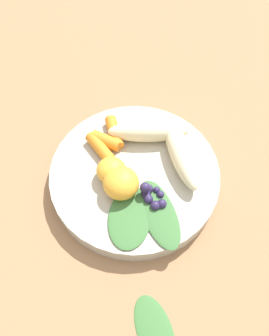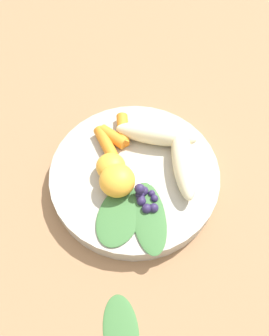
{
  "view_description": "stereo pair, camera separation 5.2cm",
  "coord_description": "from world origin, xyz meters",
  "views": [
    {
      "loc": [
        -0.1,
        -0.25,
        0.49
      ],
      "look_at": [
        0.0,
        0.0,
        0.04
      ],
      "focal_mm": 37.63,
      "sensor_mm": 36.0,
      "label": 1
    },
    {
      "loc": [
        -0.05,
        -0.26,
        0.49
      ],
      "look_at": [
        0.0,
        0.0,
        0.04
      ],
      "focal_mm": 37.63,
      "sensor_mm": 36.0,
      "label": 2
    }
  ],
  "objects": [
    {
      "name": "ground_plane",
      "position": [
        0.0,
        0.0,
        0.0
      ],
      "size": [
        2.4,
        2.4,
        0.0
      ],
      "primitive_type": "plane",
      "color": "#99704C"
    },
    {
      "name": "bowl",
      "position": [
        0.0,
        0.0,
        0.01
      ],
      "size": [
        0.26,
        0.26,
        0.03
      ],
      "primitive_type": "cylinder",
      "color": "#B2AD9E",
      "rests_on": "ground_plane"
    },
    {
      "name": "banana_peeled_left",
      "position": [
        0.04,
        0.05,
        0.05
      ],
      "size": [
        0.13,
        0.08,
        0.03
      ],
      "primitive_type": "ellipsoid",
      "rotation": [
        0.0,
        0.0,
        2.78
      ],
      "color": "beige",
      "rests_on": "bowl"
    },
    {
      "name": "banana_peeled_right",
      "position": [
        0.07,
        -0.01,
        0.05
      ],
      "size": [
        0.05,
        0.13,
        0.03
      ],
      "primitive_type": "ellipsoid",
      "rotation": [
        0.0,
        0.0,
        1.46
      ],
      "color": "beige",
      "rests_on": "bowl"
    },
    {
      "name": "orange_segment_near",
      "position": [
        -0.03,
        -0.02,
        0.05
      ],
      "size": [
        0.05,
        0.05,
        0.04
      ],
      "primitive_type": "ellipsoid",
      "color": "#F4A833",
      "rests_on": "bowl"
    },
    {
      "name": "orange_segment_far",
      "position": [
        -0.03,
        0.01,
        0.05
      ],
      "size": [
        0.04,
        0.04,
        0.03
      ],
      "primitive_type": "ellipsoid",
      "color": "#F4A833",
      "rests_on": "bowl"
    },
    {
      "name": "carrot_front",
      "position": [
        -0.01,
        0.07,
        0.04
      ],
      "size": [
        0.02,
        0.06,
        0.02
      ],
      "primitive_type": "cylinder",
      "rotation": [
        0.0,
        1.57,
        1.46
      ],
      "color": "orange",
      "rests_on": "bowl"
    },
    {
      "name": "carrot_mid_left",
      "position": [
        -0.02,
        0.06,
        0.04
      ],
      "size": [
        0.05,
        0.05,
        0.02
      ],
      "primitive_type": "cylinder",
      "rotation": [
        0.0,
        1.57,
        2.31
      ],
      "color": "orange",
      "rests_on": "bowl"
    },
    {
      "name": "carrot_mid_right",
      "position": [
        -0.03,
        0.05,
        0.04
      ],
      "size": [
        0.03,
        0.06,
        0.02
      ],
      "primitive_type": "cylinder",
      "rotation": [
        0.0,
        1.57,
        1.82
      ],
      "color": "orange",
      "rests_on": "bowl"
    },
    {
      "name": "blueberry_pile",
      "position": [
        0.01,
        -0.05,
        0.04
      ],
      "size": [
        0.03,
        0.04,
        0.03
      ],
      "color": "#2D234C",
      "rests_on": "bowl"
    },
    {
      "name": "coconut_shred_patch",
      "position": [
        -0.0,
        -0.02,
        0.03
      ],
      "size": [
        0.04,
        0.04,
        0.0
      ],
      "primitive_type": "cylinder",
      "color": "white",
      "rests_on": "bowl"
    },
    {
      "name": "kale_leaf_left",
      "position": [
        -0.03,
        -0.07,
        0.03
      ],
      "size": [
        0.1,
        0.11,
        0.01
      ],
      "primitive_type": "ellipsoid",
      "rotation": [
        0.0,
        0.0,
        4.2
      ],
      "color": "#3D7038",
      "rests_on": "bowl"
    },
    {
      "name": "kale_leaf_right",
      "position": [
        0.01,
        -0.08,
        0.03
      ],
      "size": [
        0.05,
        0.11,
        0.01
      ],
      "primitive_type": "ellipsoid",
      "rotation": [
        0.0,
        0.0,
        4.67
      ],
      "color": "#3D7038",
      "rests_on": "bowl"
    },
    {
      "name": "kale_leaf_stray",
      "position": [
        -0.06,
        -0.21,
        0.0
      ],
      "size": [
        0.05,
        0.09,
        0.01
      ],
      "primitive_type": "ellipsoid",
      "rotation": [
        0.0,
        0.0,
        4.68
      ],
      "color": "#3D7038",
      "rests_on": "ground_plane"
    }
  ]
}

